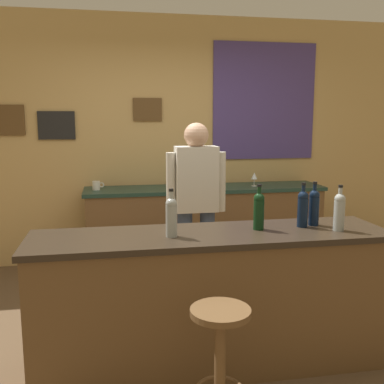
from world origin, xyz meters
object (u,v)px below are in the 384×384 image
bar_stool (220,348)px  wine_glass_a (196,178)px  wine_bottle_e (339,210)px  wine_glass_b (209,176)px  bartender (196,202)px  wine_bottle_c (303,207)px  wine_bottle_b (259,210)px  wine_bottle_d (314,206)px  wine_bottle_a (171,216)px  coffee_mug (96,185)px  wine_glass_c (254,176)px

bar_stool → wine_glass_a: size_ratio=4.39×
wine_bottle_e → wine_glass_b: size_ratio=1.97×
bartender → wine_bottle_c: bartender is taller
wine_bottle_e → wine_glass_a: wine_bottle_e is taller
wine_bottle_b → wine_glass_b: (0.13, 2.07, -0.05)m
bartender → wine_bottle_e: bartender is taller
wine_bottle_d → wine_glass_a: bearing=104.0°
wine_bottle_b → wine_glass_a: size_ratio=1.97×
wine_bottle_a → wine_glass_a: size_ratio=1.97×
wine_bottle_c → wine_bottle_e: bearing=-35.8°
wine_bottle_d → wine_glass_b: (-0.29, 2.02, -0.05)m
wine_bottle_b → wine_bottle_c: size_ratio=1.00×
wine_glass_a → coffee_mug: (-1.06, 0.10, -0.06)m
wine_bottle_a → wine_bottle_e: 1.11m
wine_bottle_d → wine_glass_a: wine_bottle_d is taller
bar_stool → wine_bottle_c: wine_bottle_c is taller
wine_bottle_a → coffee_mug: (-0.51, 2.11, -0.11)m
bartender → wine_glass_a: bearing=79.4°
wine_bottle_d → bar_stool: bearing=-139.9°
bartender → wine_glass_a: bartender is taller
wine_bottle_b → wine_glass_b: 2.07m
wine_bottle_e → wine_glass_b: (-0.38, 2.19, -0.05)m
wine_glass_b → wine_glass_c: (0.50, -0.09, 0.00)m
wine_bottle_c → coffee_mug: size_ratio=2.45×
bar_stool → coffee_mug: size_ratio=5.44×
bartender → wine_bottle_a: 1.10m
wine_bottle_b → coffee_mug: 2.32m
bar_stool → wine_bottle_e: wine_bottle_e is taller
wine_bottle_e → coffee_mug: bearing=127.0°
wine_bottle_c → wine_glass_b: (-0.19, 2.05, -0.05)m
coffee_mug → wine_bottle_e: bearing=-53.0°
wine_bottle_c → wine_glass_a: wine_bottle_c is taller
bartender → wine_glass_b: bartender is taller
wine_bottle_d → coffee_mug: wine_bottle_d is taller
wine_bottle_d → wine_glass_a: (-0.47, 1.89, -0.05)m
bar_stool → wine_bottle_a: bearing=106.5°
wine_glass_b → coffee_mug: bearing=-178.4°
coffee_mug → wine_bottle_c: bearing=-54.7°
wine_bottle_d → wine_glass_c: 1.95m
bar_stool → wine_bottle_b: 0.99m
wine_bottle_e → wine_glass_c: bearing=86.9°
wine_bottle_b → wine_glass_b: wine_bottle_b is taller
wine_bottle_d → wine_glass_c: wine_bottle_d is taller
wine_glass_c → bar_stool: bearing=-111.7°
wine_glass_c → coffee_mug: 1.74m
bartender → bar_stool: size_ratio=2.38×
bar_stool → wine_bottle_c: size_ratio=2.22×
wine_bottle_d → wine_bottle_c: bearing=-162.8°
wine_glass_c → wine_glass_a: bearing=-176.0°
wine_glass_b → wine_glass_c: bearing=-9.7°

